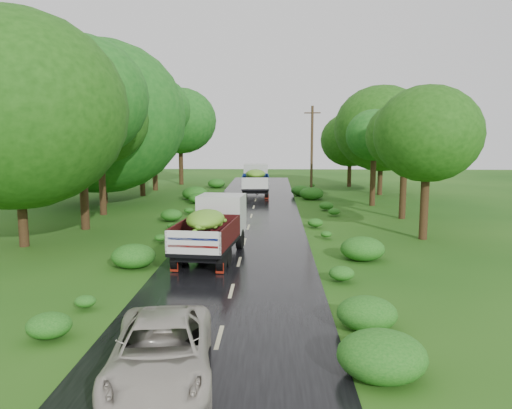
{
  "coord_description": "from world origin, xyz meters",
  "views": [
    {
      "loc": [
        1.44,
        -16.81,
        5.49
      ],
      "look_at": [
        0.53,
        9.63,
        1.7
      ],
      "focal_mm": 35.0,
      "sensor_mm": 36.0,
      "label": 1
    }
  ],
  "objects_px": {
    "truck_near": "(213,225)",
    "truck_far": "(256,178)",
    "car": "(161,351)",
    "utility_pole": "(312,152)"
  },
  "relations": [
    {
      "from": "truck_near",
      "to": "truck_far",
      "type": "bearing_deg",
      "value": 93.58
    },
    {
      "from": "truck_far",
      "to": "car",
      "type": "distance_m",
      "value": 33.75
    },
    {
      "from": "truck_far",
      "to": "car",
      "type": "relative_size",
      "value": 1.33
    },
    {
      "from": "car",
      "to": "utility_pole",
      "type": "relative_size",
      "value": 0.63
    },
    {
      "from": "truck_far",
      "to": "utility_pole",
      "type": "distance_m",
      "value": 6.02
    },
    {
      "from": "truck_far",
      "to": "utility_pole",
      "type": "bearing_deg",
      "value": -32.14
    },
    {
      "from": "car",
      "to": "utility_pole",
      "type": "height_order",
      "value": "utility_pole"
    },
    {
      "from": "truck_near",
      "to": "truck_far",
      "type": "xyz_separation_m",
      "value": [
        1.12,
        22.37,
        0.06
      ]
    },
    {
      "from": "truck_near",
      "to": "utility_pole",
      "type": "relative_size",
      "value": 0.82
    },
    {
      "from": "truck_near",
      "to": "car",
      "type": "bearing_deg",
      "value": -82.56
    }
  ]
}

